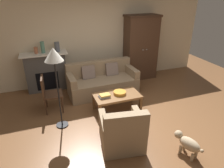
% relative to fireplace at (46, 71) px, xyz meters
% --- Properties ---
extents(ground_plane, '(9.60, 9.60, 0.00)m').
position_rel_fireplace_xyz_m(ground_plane, '(1.55, -2.30, -0.57)').
color(ground_plane, brown).
extents(back_wall, '(7.20, 0.10, 2.80)m').
position_rel_fireplace_xyz_m(back_wall, '(1.55, 0.25, 0.83)').
color(back_wall, beige).
rests_on(back_wall, ground).
extents(fireplace, '(1.26, 0.48, 1.12)m').
position_rel_fireplace_xyz_m(fireplace, '(0.00, 0.00, 0.00)').
color(fireplace, '#4C4947').
rests_on(fireplace, ground).
extents(armoire, '(1.06, 0.57, 2.02)m').
position_rel_fireplace_xyz_m(armoire, '(2.95, -0.08, 0.44)').
color(armoire, '#472D1E').
rests_on(armoire, ground).
extents(couch, '(1.94, 0.91, 0.86)m').
position_rel_fireplace_xyz_m(couch, '(1.45, -0.72, -0.25)').
color(couch, '#937A5B').
rests_on(couch, ground).
extents(coffee_table, '(1.10, 0.60, 0.42)m').
position_rel_fireplace_xyz_m(coffee_table, '(1.50, -1.75, -0.20)').
color(coffee_table, brown).
rests_on(coffee_table, ground).
extents(fruit_bowl, '(0.30, 0.30, 0.07)m').
position_rel_fireplace_xyz_m(fruit_bowl, '(1.58, -1.74, -0.11)').
color(fruit_bowl, orange).
rests_on(fruit_bowl, coffee_table).
extents(book_stack, '(0.27, 0.19, 0.07)m').
position_rel_fireplace_xyz_m(book_stack, '(1.19, -1.77, -0.11)').
color(book_stack, gray).
rests_on(book_stack, coffee_table).
extents(mantel_vase_terracotta, '(0.10, 0.10, 0.18)m').
position_rel_fireplace_xyz_m(mantel_vase_terracotta, '(-0.18, -0.02, 0.64)').
color(mantel_vase_terracotta, '#A86042').
rests_on(mantel_vase_terracotta, fireplace).
extents(mantel_vase_jade, '(0.10, 0.10, 0.31)m').
position_rel_fireplace_xyz_m(mantel_vase_jade, '(0.00, -0.02, 0.71)').
color(mantel_vase_jade, slate).
rests_on(mantel_vase_jade, fireplace).
extents(mantel_vase_slate, '(0.14, 0.14, 0.27)m').
position_rel_fireplace_xyz_m(mantel_vase_slate, '(0.38, -0.02, 0.68)').
color(mantel_vase_slate, '#565B66').
rests_on(mantel_vase_slate, fireplace).
extents(armchair_near_left, '(0.89, 0.89, 0.88)m').
position_rel_fireplace_xyz_m(armchair_near_left, '(1.14, -2.96, -0.25)').
color(armchair_near_left, '#997F60').
rests_on(armchair_near_left, ground).
extents(side_chair_wooden, '(0.47, 0.47, 0.90)m').
position_rel_fireplace_xyz_m(side_chair_wooden, '(-0.02, -1.22, -0.06)').
color(side_chair_wooden, '#472D1E').
rests_on(side_chair_wooden, ground).
extents(floor_lamp, '(0.36, 0.36, 1.74)m').
position_rel_fireplace_xyz_m(floor_lamp, '(0.15, -1.93, 0.94)').
color(floor_lamp, black).
rests_on(floor_lamp, ground).
extents(dog, '(0.31, 0.55, 0.39)m').
position_rel_fireplace_xyz_m(dog, '(2.15, -3.56, -0.32)').
color(dog, tan).
rests_on(dog, ground).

